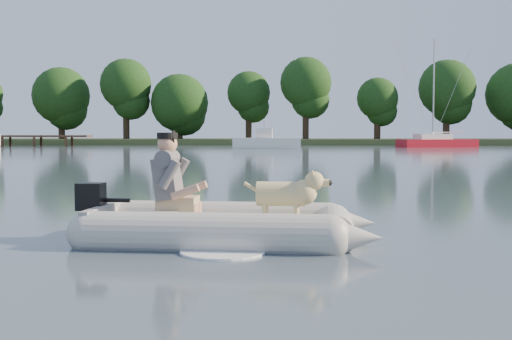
{
  "coord_description": "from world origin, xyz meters",
  "views": [
    {
      "loc": [
        0.61,
        -7.99,
        1.34
      ],
      "look_at": [
        0.29,
        1.99,
        0.75
      ],
      "focal_mm": 45.0,
      "sensor_mm": 36.0,
      "label": 1
    }
  ],
  "objects_px": {
    "man": "(169,176)",
    "sailboat": "(436,142)",
    "dinghy": "(226,192)",
    "dog": "(281,198)",
    "motorboat": "(267,135)"
  },
  "relations": [
    {
      "from": "man",
      "to": "dog",
      "type": "height_order",
      "value": "man"
    },
    {
      "from": "dog",
      "to": "motorboat",
      "type": "height_order",
      "value": "motorboat"
    },
    {
      "from": "dinghy",
      "to": "dog",
      "type": "relative_size",
      "value": 4.83
    },
    {
      "from": "dinghy",
      "to": "sailboat",
      "type": "relative_size",
      "value": 0.48
    },
    {
      "from": "dinghy",
      "to": "man",
      "type": "xyz_separation_m",
      "value": [
        -0.72,
        0.11,
        0.19
      ]
    },
    {
      "from": "dog",
      "to": "man",
      "type": "bearing_deg",
      "value": 180.0
    },
    {
      "from": "man",
      "to": "sailboat",
      "type": "xyz_separation_m",
      "value": [
        15.41,
        48.96,
        -0.38
      ]
    },
    {
      "from": "man",
      "to": "dog",
      "type": "xyz_separation_m",
      "value": [
        1.39,
        -0.11,
        -0.27
      ]
    },
    {
      "from": "man",
      "to": "motorboat",
      "type": "relative_size",
      "value": 0.2
    },
    {
      "from": "man",
      "to": "sailboat",
      "type": "height_order",
      "value": "sailboat"
    },
    {
      "from": "man",
      "to": "sailboat",
      "type": "distance_m",
      "value": 51.33
    },
    {
      "from": "dinghy",
      "to": "sailboat",
      "type": "height_order",
      "value": "sailboat"
    },
    {
      "from": "dog",
      "to": "sailboat",
      "type": "height_order",
      "value": "sailboat"
    },
    {
      "from": "motorboat",
      "to": "man",
      "type": "bearing_deg",
      "value": -89.0
    },
    {
      "from": "man",
      "to": "dog",
      "type": "distance_m",
      "value": 1.42
    }
  ]
}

